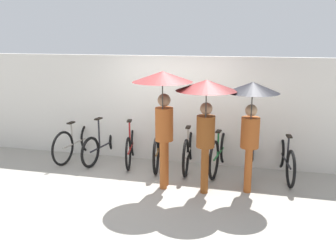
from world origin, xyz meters
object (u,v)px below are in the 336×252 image
object	(u,v)px
parked_bicycle_4	(189,149)
parked_bicycle_0	(77,141)
parked_bicycle_6	(252,154)
pedestrian_center	(206,104)
parked_bicycle_1	(105,144)
parked_bicycle_3	(159,147)
parked_bicycle_2	(131,146)
parked_bicycle_7	(285,158)
pedestrian_leading	(163,97)
pedestrian_trailing	(251,109)
parked_bicycle_5	(220,152)

from	to	relation	value
parked_bicycle_4	parked_bicycle_0	bearing A→B (deg)	85.81
parked_bicycle_0	parked_bicycle_6	xyz separation A→B (m)	(3.84, 0.04, -0.01)
parked_bicycle_4	pedestrian_center	bearing A→B (deg)	-161.31
parked_bicycle_1	parked_bicycle_3	distance (m)	1.28
parked_bicycle_1	parked_bicycle_6	bearing A→B (deg)	-81.73
parked_bicycle_0	parked_bicycle_2	size ratio (longest dim) A/B	1.10
parked_bicycle_4	parked_bicycle_7	world-z (taller)	parked_bicycle_7
parked_bicycle_3	pedestrian_leading	distance (m)	1.79
parked_bicycle_0	parked_bicycle_2	world-z (taller)	parked_bicycle_2
parked_bicycle_0	pedestrian_center	xyz separation A→B (m)	(3.07, -1.23, 1.20)
parked_bicycle_7	pedestrian_leading	distance (m)	2.78
parked_bicycle_3	parked_bicycle_6	xyz separation A→B (m)	(1.92, 0.08, -0.02)
parked_bicycle_4	parked_bicycle_6	world-z (taller)	parked_bicycle_4
parked_bicycle_0	parked_bicycle_4	bearing A→B (deg)	-83.19
parked_bicycle_3	pedestrian_leading	world-z (taller)	pedestrian_leading
parked_bicycle_1	parked_bicycle_2	distance (m)	0.64
parked_bicycle_1	parked_bicycle_0	bearing A→B (deg)	102.02
parked_bicycle_6	parked_bicycle_1	bearing A→B (deg)	92.02
pedestrian_center	parked_bicycle_3	bearing A→B (deg)	-52.40
parked_bicycle_0	pedestrian_leading	bearing A→B (deg)	-110.66
parked_bicycle_4	parked_bicycle_7	xyz separation A→B (m)	(1.92, -0.05, -0.02)
pedestrian_trailing	parked_bicycle_1	bearing A→B (deg)	-20.82
pedestrian_leading	parked_bicycle_3	bearing A→B (deg)	-74.92
parked_bicycle_5	pedestrian_leading	distance (m)	1.96
parked_bicycle_2	parked_bicycle_3	size ratio (longest dim) A/B	0.92
parked_bicycle_0	pedestrian_leading	world-z (taller)	pedestrian_leading
parked_bicycle_2	parked_bicycle_4	bearing A→B (deg)	-103.33
parked_bicycle_4	parked_bicycle_7	distance (m)	1.92
parked_bicycle_5	pedestrian_trailing	size ratio (longest dim) A/B	0.91
parked_bicycle_4	parked_bicycle_6	bearing A→B (deg)	-91.81
pedestrian_leading	pedestrian_center	bearing A→B (deg)	175.06
pedestrian_trailing	parked_bicycle_4	bearing A→B (deg)	-41.15
parked_bicycle_1	parked_bicycle_5	size ratio (longest dim) A/B	0.97
parked_bicycle_3	pedestrian_center	distance (m)	2.05
parked_bicycle_2	parked_bicycle_7	distance (m)	3.20
parked_bicycle_0	pedestrian_center	world-z (taller)	pedestrian_center
parked_bicycle_1	pedestrian_center	size ratio (longest dim) A/B	0.87
parked_bicycle_6	parked_bicycle_0	bearing A→B (deg)	92.65
parked_bicycle_2	parked_bicycle_3	xyz separation A→B (m)	(0.64, -0.04, 0.02)
pedestrian_center	pedestrian_trailing	world-z (taller)	pedestrian_center
parked_bicycle_5	pedestrian_center	world-z (taller)	pedestrian_center
pedestrian_center	parked_bicycle_2	bearing A→B (deg)	-40.85
parked_bicycle_0	pedestrian_center	bearing A→B (deg)	-104.87
parked_bicycle_1	pedestrian_trailing	size ratio (longest dim) A/B	0.89
parked_bicycle_2	parked_bicycle_6	world-z (taller)	parked_bicycle_6
parked_bicycle_6	pedestrian_leading	world-z (taller)	pedestrian_leading
parked_bicycle_7	pedestrian_center	xyz separation A→B (m)	(-1.41, -1.18, 1.22)
parked_bicycle_6	pedestrian_center	bearing A→B (deg)	150.90
parked_bicycle_1	parked_bicycle_2	xyz separation A→B (m)	(0.64, -0.04, 0.02)
pedestrian_center	pedestrian_trailing	size ratio (longest dim) A/B	1.02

